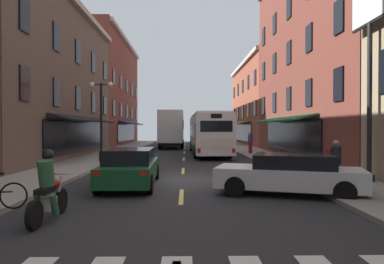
{
  "coord_description": "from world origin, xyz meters",
  "views": [
    {
      "loc": [
        0.15,
        -14.41,
        2.15
      ],
      "look_at": [
        0.58,
        10.79,
        1.84
      ],
      "focal_mm": 32.71,
      "sensor_mm": 36.0,
      "label": 1
    }
  ],
  "objects": [
    {
      "name": "sedan_far",
      "position": [
        -1.9,
        -1.54,
        0.7
      ],
      "size": [
        1.96,
        4.74,
        1.38
      ],
      "color": "#144723",
      "rests_on": "ground"
    },
    {
      "name": "ground_plane",
      "position": [
        0.0,
        0.0,
        -0.05
      ],
      "size": [
        34.8,
        80.0,
        0.1
      ],
      "primitive_type": "cube",
      "color": "#28282B"
    },
    {
      "name": "billboard_sign",
      "position": [
        7.05,
        -1.38,
        5.77
      ],
      "size": [
        0.4,
        2.61,
        7.47
      ],
      "color": "black",
      "rests_on": "sidewalk_right"
    },
    {
      "name": "street_lamp_twin",
      "position": [
        -4.94,
        6.61,
        2.78
      ],
      "size": [
        1.42,
        0.32,
        4.75
      ],
      "color": "black",
      "rests_on": "sidewalk_left"
    },
    {
      "name": "sedan_near",
      "position": [
        -1.28,
        30.65,
        0.7
      ],
      "size": [
        1.96,
        4.59,
        1.37
      ],
      "color": "black",
      "rests_on": "ground"
    },
    {
      "name": "pedestrian_near",
      "position": [
        5.38,
        -2.26,
        0.97
      ],
      "size": [
        0.52,
        0.46,
        1.58
      ],
      "rotation": [
        0.0,
        0.0,
        4.14
      ],
      "color": "navy",
      "rests_on": "sidewalk_right"
    },
    {
      "name": "pedestrian_mid",
      "position": [
        5.23,
        13.05,
        1.04
      ],
      "size": [
        0.36,
        0.36,
        1.74
      ],
      "rotation": [
        0.0,
        0.0,
        3.03
      ],
      "color": "maroon",
      "rests_on": "sidewalk_right"
    },
    {
      "name": "sidewalk_right",
      "position": [
        5.9,
        0.0,
        0.07
      ],
      "size": [
        3.0,
        80.0,
        0.14
      ],
      "primitive_type": "cube",
      "color": "gray",
      "rests_on": "ground"
    },
    {
      "name": "sedan_mid",
      "position": [
        3.46,
        -3.31,
        0.67
      ],
      "size": [
        4.87,
        3.08,
        1.3
      ],
      "color": "silver",
      "rests_on": "ground"
    },
    {
      "name": "motorcycle_rider",
      "position": [
        -3.01,
        -6.37,
        0.71
      ],
      "size": [
        0.62,
        2.07,
        1.66
      ],
      "color": "black",
      "rests_on": "ground"
    },
    {
      "name": "lane_centre_dashes",
      "position": [
        0.0,
        -0.25,
        0.0
      ],
      "size": [
        0.14,
        73.9,
        0.01
      ],
      "color": "#DBCC4C",
      "rests_on": "ground"
    },
    {
      "name": "transit_bus",
      "position": [
        1.94,
        13.9,
        1.71
      ],
      "size": [
        2.83,
        12.55,
        3.25
      ],
      "color": "white",
      "rests_on": "ground"
    },
    {
      "name": "box_truck",
      "position": [
        -1.35,
        22.1,
        2.0
      ],
      "size": [
        2.52,
        7.91,
        3.85
      ],
      "color": "black",
      "rests_on": "ground"
    },
    {
      "name": "sidewalk_left",
      "position": [
        -5.9,
        0.0,
        0.07
      ],
      "size": [
        3.0,
        80.0,
        0.14
      ],
      "primitive_type": "cube",
      "color": "gray",
      "rests_on": "ground"
    }
  ]
}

